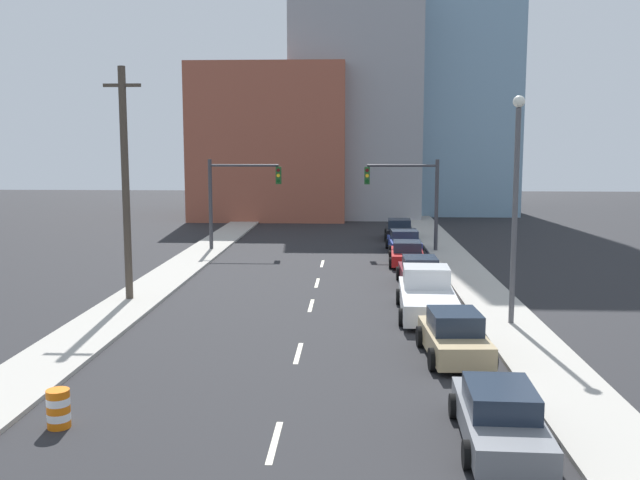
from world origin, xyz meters
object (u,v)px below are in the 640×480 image
object	(u,v)px
utility_pole_left_mid	(126,183)
sedan_maroon	(420,272)
sedan_blue	(404,242)
sedan_red	(407,254)
traffic_signal_right	(415,192)
traffic_barrel	(58,409)
traffic_signal_left	(232,191)
pickup_truck_white	(427,296)
street_lamp	(516,195)
sedan_gray	(500,416)
sedan_black	(399,230)
sedan_tan	(454,337)

from	to	relation	value
utility_pole_left_mid	sedan_maroon	distance (m)	14.48
sedan_blue	sedan_red	bearing A→B (deg)	-93.30
traffic_signal_right	utility_pole_left_mid	world-z (taller)	utility_pole_left_mid
traffic_signal_right	traffic_barrel	xyz separation A→B (m)	(-11.00, -29.19, -3.40)
traffic_signal_left	pickup_truck_white	xyz separation A→B (m)	(10.84, -16.92, -3.12)
traffic_signal_right	street_lamp	size ratio (longest dim) A/B	0.69
utility_pole_left_mid	sedan_gray	world-z (taller)	utility_pole_left_mid
traffic_barrel	sedan_black	size ratio (longest dim) A/B	0.22
traffic_signal_right	utility_pole_left_mid	bearing A→B (deg)	-131.93
utility_pole_left_mid	sedan_red	world-z (taller)	utility_pole_left_mid
sedan_tan	sedan_gray	bearing A→B (deg)	-91.95
sedan_gray	sedan_black	xyz separation A→B (m)	(-0.07, 35.74, 0.05)
traffic_barrel	sedan_gray	bearing A→B (deg)	-2.02
street_lamp	pickup_truck_white	size ratio (longest dim) A/B	1.42
sedan_red	traffic_signal_right	bearing A→B (deg)	83.50
sedan_gray	utility_pole_left_mid	bearing A→B (deg)	134.53
traffic_barrel	street_lamp	distance (m)	17.32
traffic_signal_right	pickup_truck_white	xyz separation A→B (m)	(-0.87, -16.92, -3.12)
traffic_signal_left	traffic_barrel	bearing A→B (deg)	-88.60
traffic_signal_left	utility_pole_left_mid	distance (m)	15.41
pickup_truck_white	sedan_blue	xyz separation A→B (m)	(0.25, 16.96, -0.11)
sedan_gray	sedan_maroon	bearing A→B (deg)	92.29
sedan_black	utility_pole_left_mid	bearing A→B (deg)	-119.10
traffic_signal_left	sedan_tan	bearing A→B (deg)	-64.22
sedan_gray	sedan_red	bearing A→B (deg)	92.62
sedan_gray	street_lamp	bearing A→B (deg)	78.32
pickup_truck_white	sedan_maroon	bearing A→B (deg)	89.39
sedan_tan	traffic_barrel	bearing A→B (deg)	-152.27
traffic_barrel	utility_pole_left_mid	bearing A→B (deg)	100.87
pickup_truck_white	sedan_red	xyz separation A→B (m)	(0.07, 11.98, -0.14)
utility_pole_left_mid	pickup_truck_white	world-z (taller)	utility_pole_left_mid
traffic_signal_right	sedan_maroon	size ratio (longest dim) A/B	1.35
traffic_barrel	sedan_tan	bearing A→B (deg)	30.81
traffic_signal_left	utility_pole_left_mid	world-z (taller)	utility_pole_left_mid
street_lamp	pickup_truck_white	xyz separation A→B (m)	(-2.99, 1.89, -4.22)
sedan_red	pickup_truck_white	bearing A→B (deg)	-87.65
pickup_truck_white	sedan_red	world-z (taller)	pickup_truck_white
sedan_red	sedan_maroon	bearing A→B (deg)	-85.52
street_lamp	pickup_truck_white	distance (m)	5.50
traffic_barrel	pickup_truck_white	xyz separation A→B (m)	(10.13, 12.27, 0.28)
street_lamp	sedan_maroon	size ratio (longest dim) A/B	1.96
sedan_tan	sedan_black	xyz separation A→B (m)	(0.06, 29.18, -0.04)
sedan_gray	pickup_truck_white	bearing A→B (deg)	93.65
sedan_gray	sedan_black	size ratio (longest dim) A/B	1.06
traffic_barrel	sedan_maroon	world-z (taller)	sedan_maroon
sedan_blue	sedan_tan	bearing A→B (deg)	-91.26
traffic_signal_left	sedan_red	bearing A→B (deg)	-24.34
utility_pole_left_mid	sedan_blue	size ratio (longest dim) A/B	2.24
sedan_gray	sedan_maroon	distance (m)	18.61
sedan_gray	sedan_black	bearing A→B (deg)	92.00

